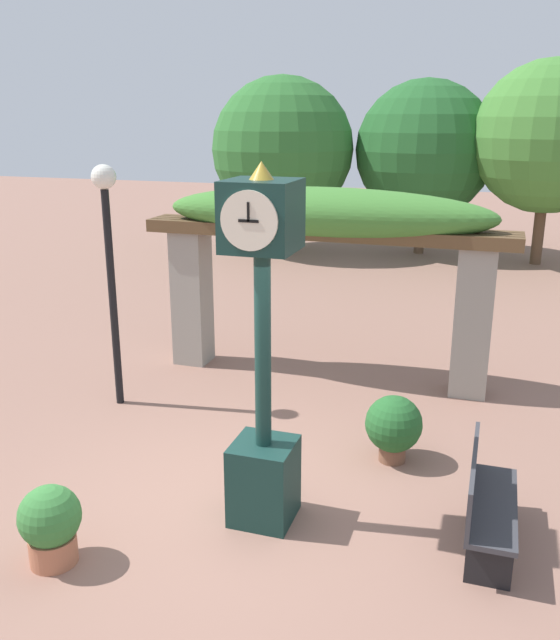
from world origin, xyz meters
TOP-DOWN VIEW (x-y plane):
  - ground_plane at (0.00, 0.00)m, footprint 60.00×60.00m
  - pedestal_clock at (0.39, -0.18)m, footprint 0.60×0.65m
  - pergola at (0.00, 3.58)m, footprint 5.28×1.10m
  - potted_plant_near_left at (-1.13, -1.39)m, footprint 0.54×0.54m
  - potted_plant_near_right at (1.39, 1.33)m, footprint 0.64×0.64m
  - park_bench at (2.42, 0.02)m, footprint 0.42×1.38m
  - lamp_post at (-2.37, 1.80)m, footprint 0.31×0.31m
  - tree_line at (-0.10, 12.94)m, footprint 10.59×4.72m

SIDE VIEW (x-z plane):
  - ground_plane at x=0.00m, z-range 0.00..0.00m
  - potted_plant_near_left at x=-1.13m, z-range 0.02..0.75m
  - potted_plant_near_right at x=1.39m, z-range 0.04..0.81m
  - park_bench at x=2.42m, z-range -0.02..0.87m
  - pedestal_clock at x=0.39m, z-range -0.09..3.29m
  - pergola at x=0.00m, z-range 0.74..3.52m
  - lamp_post at x=-2.37m, z-range 0.64..3.81m
  - tree_line at x=-0.10m, z-range 0.40..5.47m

